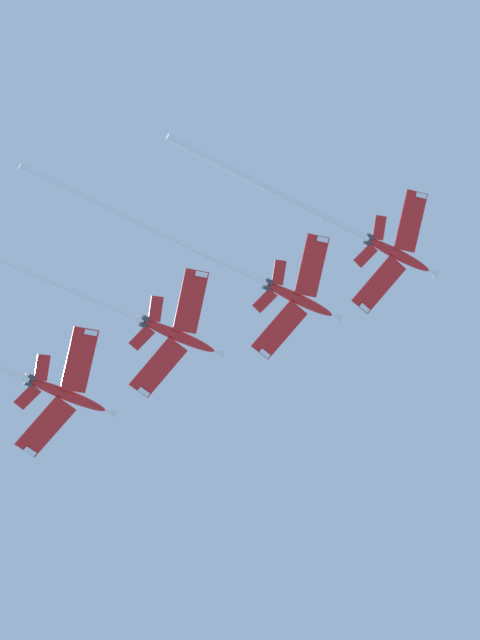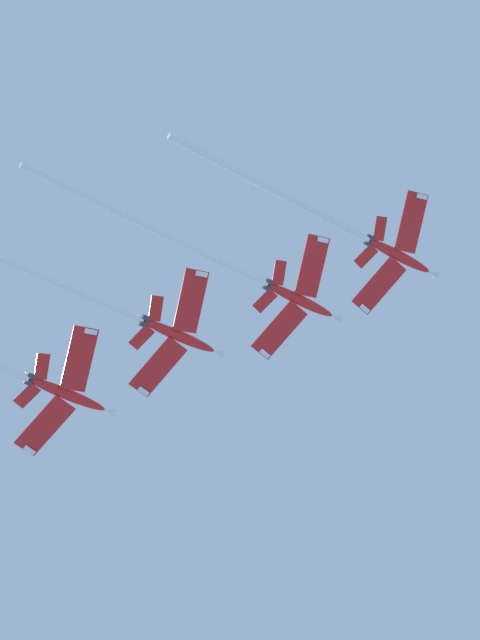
# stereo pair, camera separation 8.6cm
# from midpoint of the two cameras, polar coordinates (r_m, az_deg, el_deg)

# --- Properties ---
(jet_lead) EXTENTS (27.25, 39.86, 18.41)m
(jet_lead) POSITION_cam_midpoint_polar(r_m,az_deg,el_deg) (149.29, 6.16, 5.12)
(jet_lead) COLOR red
(jet_second) EXTENTS (28.97, 43.73, 20.29)m
(jet_second) POSITION_cam_midpoint_polar(r_m,az_deg,el_deg) (144.76, 0.37, 2.60)
(jet_second) COLOR red
(jet_third) EXTENTS (26.60, 39.06, 19.09)m
(jet_third) POSITION_cam_midpoint_polar(r_m,az_deg,el_deg) (142.02, -5.52, -0.04)
(jet_third) COLOR red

